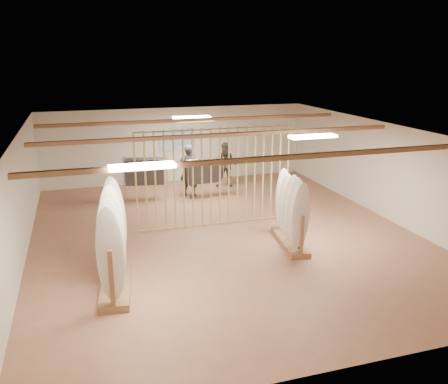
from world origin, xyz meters
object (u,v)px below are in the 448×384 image
object	(u,v)px
rack_left	(114,255)
rack_right	(291,222)
shopper_a	(189,167)
clothing_rack_a	(145,172)
clothing_rack_b	(204,171)
shopper_b	(227,162)

from	to	relation	value
rack_left	rack_right	world-z (taller)	rack_left
shopper_a	rack_right	bearing A→B (deg)	128.16
rack_right	clothing_rack_a	world-z (taller)	rack_right
clothing_rack_b	rack_left	bearing A→B (deg)	-128.69
rack_right	clothing_rack_a	distance (m)	5.79
shopper_a	shopper_b	world-z (taller)	shopper_a
clothing_rack_a	clothing_rack_b	size ratio (longest dim) A/B	1.10
clothing_rack_b	shopper_b	size ratio (longest dim) A/B	0.73
rack_left	clothing_rack_a	distance (m)	6.18
rack_left	shopper_b	world-z (taller)	rack_left
rack_right	shopper_a	world-z (taller)	shopper_a
clothing_rack_a	shopper_b	xyz separation A→B (m)	(3.06, 0.78, -0.05)
clothing_rack_a	shopper_a	xyz separation A→B (m)	(1.49, 0.08, 0.03)
rack_left	clothing_rack_b	distance (m)	6.76
rack_right	clothing_rack_b	distance (m)	4.89
shopper_a	clothing_rack_a	bearing A→B (deg)	25.10
rack_right	shopper_a	xyz separation A→B (m)	(-1.45, 5.04, 0.40)
rack_left	clothing_rack_a	size ratio (longest dim) A/B	1.52
shopper_b	rack_left	bearing A→B (deg)	-102.80
clothing_rack_b	shopper_a	distance (m)	0.54
rack_left	rack_right	distance (m)	4.59
clothing_rack_a	rack_right	bearing A→B (deg)	-49.30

